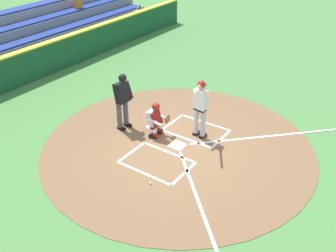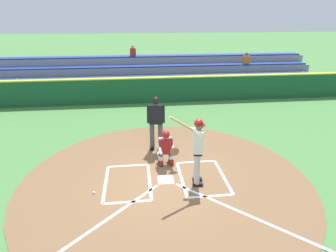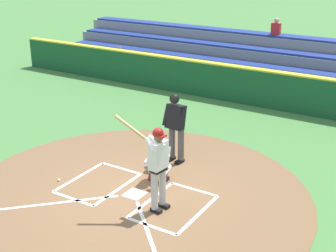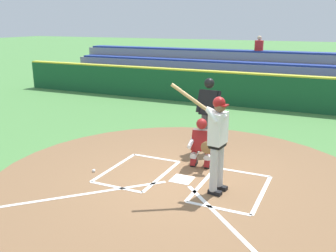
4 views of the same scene
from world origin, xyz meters
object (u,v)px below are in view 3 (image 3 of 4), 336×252
(catcher, at_px, (159,158))
(plate_umpire, at_px, (176,123))
(batter, at_px, (158,163))
(baseball, at_px, (59,180))

(catcher, relative_size, plate_umpire, 0.61)
(batter, distance_m, catcher, 1.42)
(baseball, bearing_deg, catcher, -147.22)
(batter, relative_size, plate_umpire, 1.14)
(batter, xyz_separation_m, catcher, (0.69, -1.14, -0.51))
(plate_umpire, xyz_separation_m, baseball, (1.81, 2.41, -1.04))
(batter, relative_size, catcher, 1.88)
(catcher, bearing_deg, baseball, 32.78)
(batter, height_order, catcher, batter)
(batter, distance_m, baseball, 2.92)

